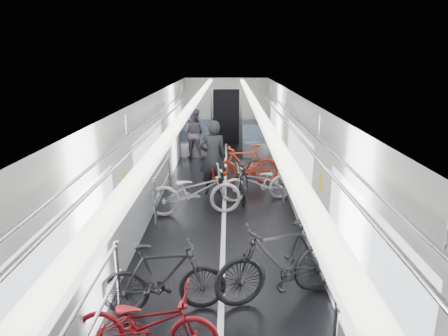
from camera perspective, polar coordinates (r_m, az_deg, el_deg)
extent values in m
cube|color=black|center=(8.31, 0.00, -6.64)|extent=(3.00, 14.00, 0.01)
cube|color=white|center=(7.72, 0.00, 10.04)|extent=(3.00, 14.00, 0.02)
cube|color=silver|center=(8.09, -10.69, 1.39)|extent=(0.02, 14.00, 2.40)
cube|color=silver|center=(8.05, 10.73, 1.33)|extent=(0.02, 14.00, 2.40)
cube|color=silver|center=(14.81, 0.32, 8.12)|extent=(3.00, 0.02, 2.40)
cube|color=white|center=(8.31, 0.00, -6.62)|extent=(0.08, 13.80, 0.01)
cube|color=gray|center=(8.30, -10.23, -3.63)|extent=(0.01, 13.90, 0.90)
cube|color=gray|center=(8.26, 10.27, -3.71)|extent=(0.01, 13.90, 0.90)
cube|color=white|center=(8.03, -10.56, 2.77)|extent=(0.01, 10.80, 0.75)
cube|color=white|center=(8.00, 10.60, 2.72)|extent=(0.01, 10.80, 0.75)
cube|color=white|center=(7.75, -4.13, 9.58)|extent=(0.14, 13.40, 0.05)
cube|color=white|center=(7.74, 4.13, 9.57)|extent=(0.14, 13.40, 0.05)
cube|color=black|center=(14.78, 0.32, 7.32)|extent=(0.95, 0.10, 2.00)
imported|color=maroon|center=(4.66, -10.94, -20.87)|extent=(1.59, 0.64, 0.82)
imported|color=black|center=(5.25, -8.63, -15.26)|extent=(1.63, 0.66, 0.95)
imported|color=#AAAAAF|center=(8.18, -4.20, -3.31)|extent=(2.00, 0.99, 1.00)
imported|color=black|center=(5.46, 8.03, -13.02)|extent=(1.92, 1.11, 1.11)
imported|color=#AFAFB4|center=(8.98, 4.88, -2.05)|extent=(1.73, 0.92, 0.86)
imported|color=red|center=(9.98, 3.09, 0.40)|extent=(1.83, 0.91, 1.06)
imported|color=black|center=(9.31, 2.83, -0.97)|extent=(0.67, 1.88, 0.99)
imported|color=black|center=(9.30, -1.62, 1.52)|extent=(0.69, 0.50, 1.76)
imported|color=#322E36|center=(12.71, -4.36, 4.93)|extent=(0.89, 0.76, 1.58)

